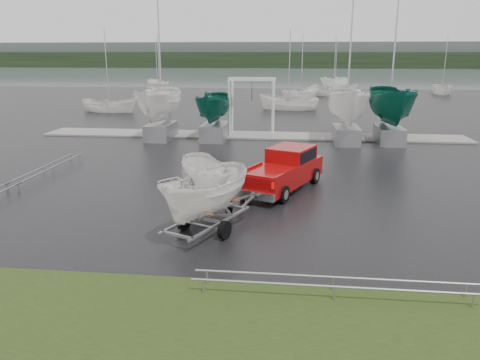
{
  "coord_description": "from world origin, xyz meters",
  "views": [
    {
      "loc": [
        2.88,
        -20.08,
        5.77
      ],
      "look_at": [
        1.0,
        -3.42,
        1.2
      ],
      "focal_mm": 35.0,
      "sensor_mm": 36.0,
      "label": 1
    }
  ],
  "objects_px": {
    "pickup_truck": "(285,168)",
    "trailer_hitched": "(206,155)",
    "trailer_parked": "(205,147)",
    "boat_hoist": "(252,98)"
  },
  "relations": [
    {
      "from": "trailer_parked",
      "to": "boat_hoist",
      "type": "xyz_separation_m",
      "value": [
        0.19,
        16.9,
        0.14
      ]
    },
    {
      "from": "boat_hoist",
      "to": "trailer_parked",
      "type": "bearing_deg",
      "value": -90.65
    },
    {
      "from": "trailer_parked",
      "to": "pickup_truck",
      "type": "bearing_deg",
      "value": 32.41
    },
    {
      "from": "pickup_truck",
      "to": "trailer_hitched",
      "type": "xyz_separation_m",
      "value": [
        -2.45,
        -5.59,
        1.71
      ]
    },
    {
      "from": "trailer_hitched",
      "to": "trailer_parked",
      "type": "bearing_deg",
      "value": 124.97
    },
    {
      "from": "trailer_hitched",
      "to": "trailer_parked",
      "type": "xyz_separation_m",
      "value": [
        -0.37,
        1.85,
        -0.09
      ]
    },
    {
      "from": "pickup_truck",
      "to": "trailer_parked",
      "type": "distance_m",
      "value": 4.96
    },
    {
      "from": "trailer_parked",
      "to": "boat_hoist",
      "type": "bearing_deg",
      "value": 68.74
    },
    {
      "from": "trailer_parked",
      "to": "boat_hoist",
      "type": "relative_size",
      "value": 1.13
    },
    {
      "from": "boat_hoist",
      "to": "pickup_truck",
      "type": "bearing_deg",
      "value": -78.72
    }
  ]
}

